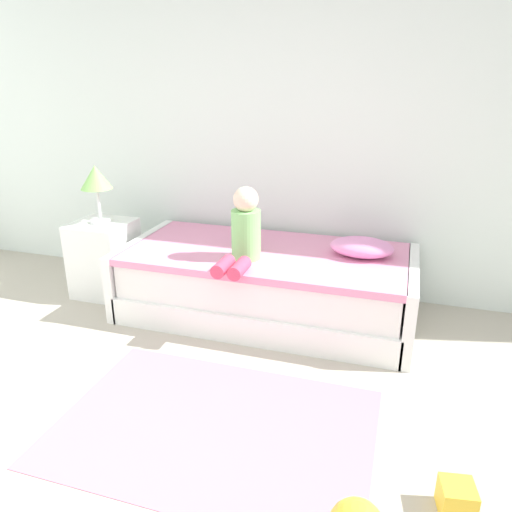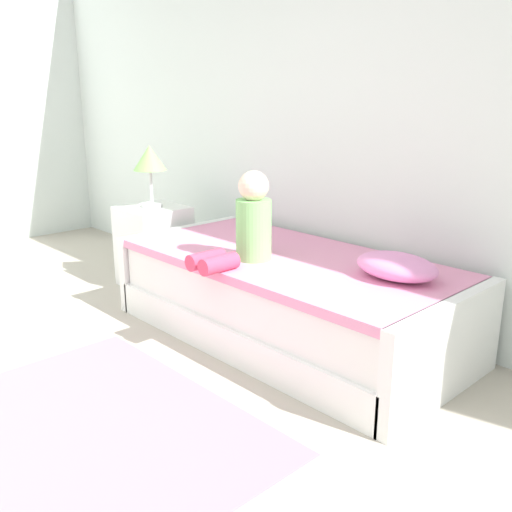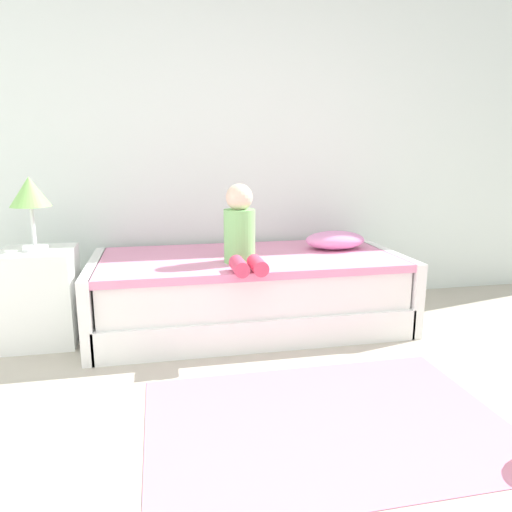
{
  "view_description": "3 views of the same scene",
  "coord_description": "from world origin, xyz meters",
  "px_view_note": "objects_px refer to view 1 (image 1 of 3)",
  "views": [
    {
      "loc": [
        0.83,
        -1.18,
        1.7
      ],
      "look_at": [
        -0.09,
        1.75,
        0.55
      ],
      "focal_mm": 34.26,
      "sensor_mm": 36.0,
      "label": 1
    },
    {
      "loc": [
        2.07,
        -0.3,
        1.4
      ],
      "look_at": [
        -0.09,
        1.75,
        0.55
      ],
      "focal_mm": 39.76,
      "sensor_mm": 36.0,
      "label": 2
    },
    {
      "loc": [
        -0.69,
        -1.12,
        1.19
      ],
      "look_at": [
        -0.09,
        1.75,
        0.55
      ],
      "focal_mm": 33.31,
      "sensor_mm": 36.0,
      "label": 3
    }
  ],
  "objects_px": {
    "nightstand": "(105,258)",
    "table_lamp": "(96,180)",
    "child_figure": "(244,232)",
    "bed": "(266,283)",
    "toy_block": "(457,499)",
    "pillow": "(362,247)"
  },
  "relations": [
    {
      "from": "toy_block",
      "to": "child_figure",
      "type": "bearing_deg",
      "value": 136.88
    },
    {
      "from": "bed",
      "to": "table_lamp",
      "type": "bearing_deg",
      "value": -178.93
    },
    {
      "from": "bed",
      "to": "nightstand",
      "type": "bearing_deg",
      "value": -178.93
    },
    {
      "from": "toy_block",
      "to": "bed",
      "type": "bearing_deg",
      "value": 130.05
    },
    {
      "from": "bed",
      "to": "table_lamp",
      "type": "relative_size",
      "value": 4.69
    },
    {
      "from": "child_figure",
      "to": "toy_block",
      "type": "xyz_separation_m",
      "value": [
        1.34,
        -1.25,
        -0.64
      ]
    },
    {
      "from": "table_lamp",
      "to": "toy_block",
      "type": "relative_size",
      "value": 3.29
    },
    {
      "from": "pillow",
      "to": "toy_block",
      "type": "xyz_separation_m",
      "value": [
        0.58,
        -1.58,
        -0.5
      ]
    },
    {
      "from": "child_figure",
      "to": "toy_block",
      "type": "height_order",
      "value": "child_figure"
    },
    {
      "from": "bed",
      "to": "child_figure",
      "type": "height_order",
      "value": "child_figure"
    },
    {
      "from": "nightstand",
      "to": "table_lamp",
      "type": "distance_m",
      "value": 0.64
    },
    {
      "from": "toy_block",
      "to": "table_lamp",
      "type": "bearing_deg",
      "value": 150.7
    },
    {
      "from": "bed",
      "to": "nightstand",
      "type": "height_order",
      "value": "nightstand"
    },
    {
      "from": "toy_block",
      "to": "nightstand",
      "type": "bearing_deg",
      "value": 150.7
    },
    {
      "from": "nightstand",
      "to": "table_lamp",
      "type": "xyz_separation_m",
      "value": [
        0.0,
        0.0,
        0.64
      ]
    },
    {
      "from": "bed",
      "to": "pillow",
      "type": "distance_m",
      "value": 0.74
    },
    {
      "from": "child_figure",
      "to": "bed",
      "type": "bearing_deg",
      "value": 67.86
    },
    {
      "from": "table_lamp",
      "to": "pillow",
      "type": "xyz_separation_m",
      "value": [
        2.01,
        0.13,
        -0.37
      ]
    },
    {
      "from": "bed",
      "to": "nightstand",
      "type": "distance_m",
      "value": 1.35
    },
    {
      "from": "nightstand",
      "to": "table_lamp",
      "type": "relative_size",
      "value": 1.33
    },
    {
      "from": "nightstand",
      "to": "child_figure",
      "type": "bearing_deg",
      "value": -9.18
    },
    {
      "from": "table_lamp",
      "to": "pillow",
      "type": "height_order",
      "value": "table_lamp"
    }
  ]
}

